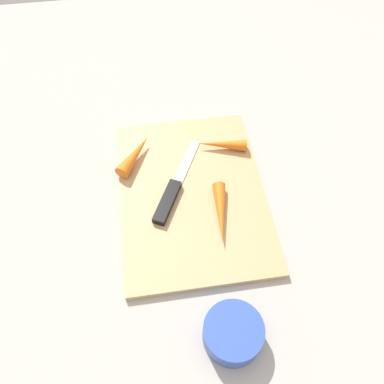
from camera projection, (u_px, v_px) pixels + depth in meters
ground_plane at (192, 196)px, 0.72m from camera, size 1.40×1.40×0.00m
cutting_board at (192, 194)px, 0.71m from camera, size 0.36×0.26×0.01m
knife at (170, 196)px, 0.70m from camera, size 0.19×0.11×0.01m
carrot_shortest at (222, 145)px, 0.76m from camera, size 0.04×0.10×0.02m
carrot_medium at (135, 155)px, 0.74m from camera, size 0.10×0.08×0.03m
carrot_longest at (221, 213)px, 0.67m from camera, size 0.12×0.04×0.02m
small_bowl at (233, 333)px, 0.56m from camera, size 0.09×0.09×0.04m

